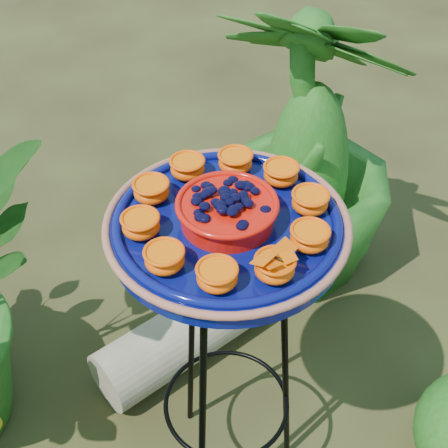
% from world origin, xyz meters
% --- Properties ---
extents(tripod_stand, '(0.36, 0.38, 0.92)m').
position_xyz_m(tripod_stand, '(0.02, -0.02, 0.56)').
color(tripod_stand, black).
rests_on(tripod_stand, ground).
extents(feeder_dish, '(0.50, 0.50, 0.11)m').
position_xyz_m(feeder_dish, '(0.02, -0.02, 0.96)').
color(feeder_dish, '#070D59').
rests_on(feeder_dish, tripod_stand).
extents(driftwood_log, '(0.64, 0.27, 0.21)m').
position_xyz_m(driftwood_log, '(0.12, 0.38, 0.10)').
color(driftwood_log, tan).
rests_on(driftwood_log, ground).
extents(shrub_back_right, '(0.85, 0.85, 1.09)m').
position_xyz_m(shrub_back_right, '(0.71, 0.52, 0.55)').
color(shrub_back_right, '#185015').
rests_on(shrub_back_right, ground).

